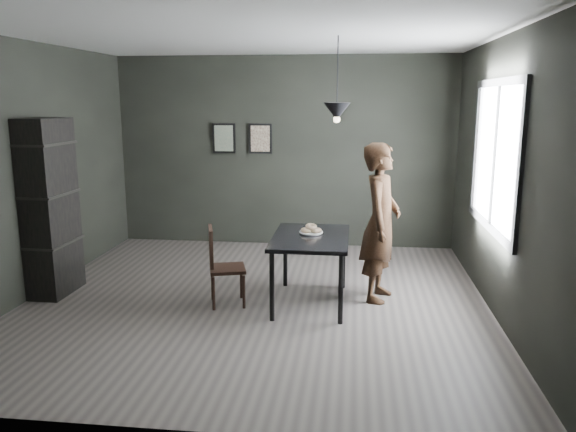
# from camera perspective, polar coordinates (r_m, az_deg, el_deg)

# --- Properties ---
(ground) EXTENTS (5.00, 5.00, 0.00)m
(ground) POSITION_cam_1_polar(r_m,az_deg,el_deg) (6.26, -3.27, -8.56)
(ground) COLOR #3B3633
(ground) RESTS_ON ground
(back_wall) EXTENTS (5.00, 0.10, 2.80)m
(back_wall) POSITION_cam_1_polar(r_m,az_deg,el_deg) (8.37, -0.39, 6.50)
(back_wall) COLOR black
(back_wall) RESTS_ON ground
(ceiling) EXTENTS (5.00, 5.00, 0.02)m
(ceiling) POSITION_cam_1_polar(r_m,az_deg,el_deg) (5.90, -3.61, 17.86)
(ceiling) COLOR silver
(ceiling) RESTS_ON ground
(window_assembly) EXTENTS (0.04, 1.96, 1.56)m
(window_assembly) POSITION_cam_1_polar(r_m,az_deg,el_deg) (6.17, 20.27, 5.72)
(window_assembly) COLOR white
(window_assembly) RESTS_ON ground
(cafe_table) EXTENTS (0.80, 1.20, 0.75)m
(cafe_table) POSITION_cam_1_polar(r_m,az_deg,el_deg) (5.98, 2.32, -2.77)
(cafe_table) COLOR black
(cafe_table) RESTS_ON ground
(white_plate) EXTENTS (0.23, 0.23, 0.01)m
(white_plate) POSITION_cam_1_polar(r_m,az_deg,el_deg) (6.07, 2.36, -1.72)
(white_plate) COLOR white
(white_plate) RESTS_ON cafe_table
(donut_pile) EXTENTS (0.23, 0.17, 0.10)m
(donut_pile) POSITION_cam_1_polar(r_m,az_deg,el_deg) (6.06, 2.37, -1.33)
(donut_pile) COLOR beige
(donut_pile) RESTS_ON white_plate
(woman) EXTENTS (0.55, 0.71, 1.73)m
(woman) POSITION_cam_1_polar(r_m,az_deg,el_deg) (6.16, 9.39, -0.66)
(woman) COLOR black
(woman) RESTS_ON ground
(wood_chair) EXTENTS (0.46, 0.46, 0.85)m
(wood_chair) POSITION_cam_1_polar(r_m,az_deg,el_deg) (6.03, -6.92, -4.55)
(wood_chair) COLOR black
(wood_chair) RESTS_ON ground
(shelf_unit) EXTENTS (0.38, 0.66, 1.98)m
(shelf_unit) POSITION_cam_1_polar(r_m,az_deg,el_deg) (6.78, -23.06, 0.77)
(shelf_unit) COLOR black
(shelf_unit) RESTS_ON ground
(pendant_lamp) EXTENTS (0.28, 0.28, 0.86)m
(pendant_lamp) POSITION_cam_1_polar(r_m,az_deg,el_deg) (5.88, 4.99, 10.55)
(pendant_lamp) COLOR black
(pendant_lamp) RESTS_ON ground
(framed_print_left) EXTENTS (0.34, 0.04, 0.44)m
(framed_print_left) POSITION_cam_1_polar(r_m,az_deg,el_deg) (8.49, -6.52, 7.85)
(framed_print_left) COLOR black
(framed_print_left) RESTS_ON ground
(framed_print_right) EXTENTS (0.34, 0.04, 0.44)m
(framed_print_right) POSITION_cam_1_polar(r_m,az_deg,el_deg) (8.38, -2.82, 7.86)
(framed_print_right) COLOR black
(framed_print_right) RESTS_ON ground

